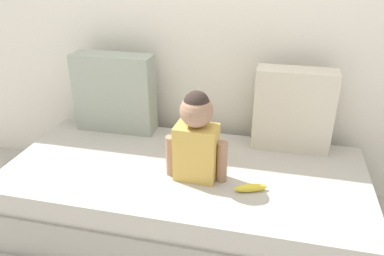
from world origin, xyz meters
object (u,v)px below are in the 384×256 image
object	(u,v)px
throw_pillow_right	(293,110)
toddler	(196,136)
couch	(185,196)
throw_pillow_left	(115,93)
banana	(251,188)

from	to	relation	value
throw_pillow_right	toddler	bearing A→B (deg)	-136.25
throw_pillow_right	toddler	distance (m)	0.67
couch	throw_pillow_right	distance (m)	0.81
couch	throw_pillow_right	xyz separation A→B (m)	(0.57, 0.38, 0.45)
couch	throw_pillow_left	xyz separation A→B (m)	(-0.57, 0.38, 0.45)
toddler	banana	world-z (taller)	toddler
couch	toddler	bearing A→B (deg)	-44.21
throw_pillow_right	toddler	world-z (taller)	throw_pillow_right
throw_pillow_left	banana	bearing A→B (deg)	-28.96
toddler	throw_pillow_left	bearing A→B (deg)	144.65
couch	banana	xyz separation A→B (m)	(0.38, -0.15, 0.22)
throw_pillow_right	banana	xyz separation A→B (m)	(-0.18, -0.52, -0.23)
couch	banana	bearing A→B (deg)	-20.82
couch	throw_pillow_right	world-z (taller)	throw_pillow_right
banana	throw_pillow_left	bearing A→B (deg)	151.04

